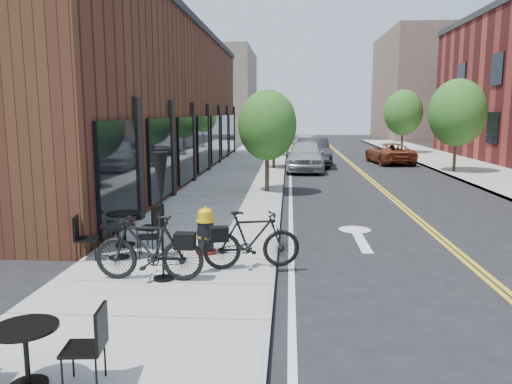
{
  "coord_description": "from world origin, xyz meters",
  "views": [
    {
      "loc": [
        0.23,
        -9.82,
        3.1
      ],
      "look_at": [
        -0.64,
        3.2,
        1.0
      ],
      "focal_mm": 35.0,
      "sensor_mm": 36.0,
      "label": 1
    }
  ],
  "objects": [
    {
      "name": "bistro_set_b",
      "position": [
        -3.26,
        -0.08,
        0.57
      ],
      "size": [
        1.71,
        0.85,
        0.9
      ],
      "rotation": [
        0.0,
        0.0,
        0.2
      ],
      "color": "black",
      "rests_on": "sidewalk_near"
    },
    {
      "name": "bistro_set_c",
      "position": [
        -3.45,
        0.9,
        0.61
      ],
      "size": [
        1.84,
        0.99,
        0.97
      ],
      "rotation": [
        0.0,
        0.0,
        -0.32
      ],
      "color": "black",
      "rests_on": "sidewalk_near"
    },
    {
      "name": "patio_umbrella",
      "position": [
        -2.0,
        -1.34,
        1.77
      ],
      "size": [
        0.37,
        0.37,
        2.3
      ],
      "color": "black",
      "rests_on": "sidewalk_near"
    },
    {
      "name": "tree_near_d",
      "position": [
        -0.6,
        33.0,
        2.79
      ],
      "size": [
        2.4,
        2.4,
        4.11
      ],
      "color": "#382B1E",
      "rests_on": "sidewalk_near"
    },
    {
      "name": "building_near",
      "position": [
        -6.5,
        14.0,
        3.5
      ],
      "size": [
        5.0,
        28.0,
        7.0
      ],
      "primitive_type": "cube",
      "color": "#462116",
      "rests_on": "ground"
    },
    {
      "name": "sidewalk_near",
      "position": [
        -2.0,
        10.0,
        0.06
      ],
      "size": [
        4.0,
        70.0,
        0.12
      ],
      "primitive_type": "cube",
      "color": "#9E9B93",
      "rests_on": "ground"
    },
    {
      "name": "bistro_set_a",
      "position": [
        -2.6,
        -4.92,
        0.57
      ],
      "size": [
        1.69,
        0.79,
        0.9
      ],
      "rotation": [
        0.0,
        0.0,
        0.11
      ],
      "color": "black",
      "rests_on": "sidewalk_near"
    },
    {
      "name": "tree_near_c",
      "position": [
        -0.6,
        25.0,
        2.53
      ],
      "size": [
        2.1,
        2.1,
        3.67
      ],
      "color": "#382B1E",
      "rests_on": "sidewalk_near"
    },
    {
      "name": "parked_car_far",
      "position": [
        6.3,
        20.83,
        0.63
      ],
      "size": [
        2.58,
        4.71,
        1.25
      ],
      "primitive_type": "imported",
      "rotation": [
        0.0,
        0.0,
        3.26
      ],
      "color": "maroon",
      "rests_on": "ground"
    },
    {
      "name": "fire_hydrant",
      "position": [
        -1.52,
        0.39,
        0.6
      ],
      "size": [
        0.51,
        0.51,
        1.02
      ],
      "rotation": [
        0.0,
        0.0,
        0.16
      ],
      "color": "maroon",
      "rests_on": "sidewalk_near"
    },
    {
      "name": "parked_car_a",
      "position": [
        1.08,
        16.6,
        0.82
      ],
      "size": [
        2.1,
        4.89,
        1.65
      ],
      "primitive_type": "imported",
      "rotation": [
        0.0,
        0.0,
        -0.03
      ],
      "color": "#9C9FA4",
      "rests_on": "ground"
    },
    {
      "name": "tree_near_b",
      "position": [
        -0.6,
        17.0,
        2.71
      ],
      "size": [
        2.3,
        2.3,
        3.98
      ],
      "color": "#382B1E",
      "rests_on": "sidewalk_near"
    },
    {
      "name": "tree_far_c",
      "position": [
        8.6,
        28.0,
        3.06
      ],
      "size": [
        2.8,
        2.8,
        4.62
      ],
      "color": "#382B1E",
      "rests_on": "sidewalk_far"
    },
    {
      "name": "bicycle_left",
      "position": [
        -2.24,
        -1.39,
        0.71
      ],
      "size": [
        1.98,
        0.59,
        1.19
      ],
      "primitive_type": "imported",
      "rotation": [
        0.0,
        0.0,
        -1.59
      ],
      "color": "black",
      "rests_on": "sidewalk_near"
    },
    {
      "name": "tree_far_b",
      "position": [
        8.6,
        16.0,
        3.06
      ],
      "size": [
        2.8,
        2.8,
        4.62
      ],
      "color": "#382B1E",
      "rests_on": "sidewalk_far"
    },
    {
      "name": "bg_building_left",
      "position": [
        -8.0,
        48.0,
        5.0
      ],
      "size": [
        8.0,
        14.0,
        10.0
      ],
      "primitive_type": "cube",
      "color": "#726656",
      "rests_on": "ground"
    },
    {
      "name": "tree_near_a",
      "position": [
        -0.6,
        9.0,
        2.6
      ],
      "size": [
        2.2,
        2.2,
        3.81
      ],
      "color": "#382B1E",
      "rests_on": "sidewalk_near"
    },
    {
      "name": "bicycle_right",
      "position": [
        -0.46,
        -0.57,
        0.68
      ],
      "size": [
        1.95,
        0.96,
        1.13
      ],
      "primitive_type": "imported",
      "rotation": [
        0.0,
        0.0,
        1.81
      ],
      "color": "black",
      "rests_on": "sidewalk_near"
    },
    {
      "name": "parked_car_c",
      "position": [
        1.43,
        28.57,
        0.67
      ],
      "size": [
        2.34,
        4.81,
        1.35
      ],
      "primitive_type": "imported",
      "rotation": [
        0.0,
        0.0,
        -0.1
      ],
      "color": "#B4B5B9",
      "rests_on": "ground"
    },
    {
      "name": "parked_car_b",
      "position": [
        1.6,
        19.24,
        0.81
      ],
      "size": [
        1.94,
        4.97,
        1.61
      ],
      "primitive_type": "imported",
      "rotation": [
        0.0,
        0.0,
        0.05
      ],
      "color": "black",
      "rests_on": "ground"
    },
    {
      "name": "ground",
      "position": [
        0.0,
        0.0,
        0.0
      ],
      "size": [
        120.0,
        120.0,
        0.0
      ],
      "primitive_type": "plane",
      "color": "black",
      "rests_on": "ground"
    },
    {
      "name": "bg_building_right",
      "position": [
        16.0,
        50.0,
        6.0
      ],
      "size": [
        10.0,
        16.0,
        12.0
      ],
      "primitive_type": "cube",
      "color": "brown",
      "rests_on": "ground"
    }
  ]
}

